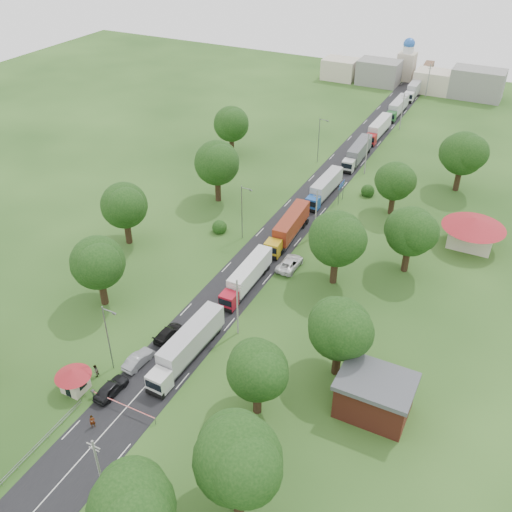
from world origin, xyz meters
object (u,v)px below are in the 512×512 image
Objects in this scene: boom_barrier at (114,401)px; truck_0 at (187,345)px; info_sign at (342,188)px; guard_booth at (73,377)px; pedestrian_near at (92,422)px; car_lane_mid at (138,360)px; car_lane_front at (111,388)px.

boom_barrier is 0.62× the size of truck_0.
info_sign and truck_0 have the same top height.
guard_booth reaches higher than pedestrian_near.
car_lane_mid is at bearing -98.79° from info_sign.
boom_barrier is at bearing 107.52° from car_lane_mid.
boom_barrier is 2.25× the size of info_sign.
boom_barrier is 3.51m from pedestrian_near.
guard_booth is 1.07× the size of info_sign.
info_sign is 0.28× the size of truck_0.
truck_0 is 10.70m from car_lane_front.
info_sign is at bearing 42.67° from pedestrian_near.
truck_0 reaches higher than guard_booth.
pedestrian_near is at bearing 101.95° from car_lane_mid.
info_sign is 63.90m from pedestrian_near.
pedestrian_near is at bearing -93.85° from boom_barrier.
car_lane_mid is (-8.20, -53.00, -2.21)m from info_sign.
truck_0 is at bearing -138.43° from car_lane_mid.
guard_booth is 8.28m from car_lane_mid.
pedestrian_near is (5.61, -3.50, -1.28)m from guard_booth.
info_sign is at bearing 83.76° from boom_barrier.
car_lane_mid is (4.20, 7.00, -1.38)m from guard_booth.
truck_0 reaches higher than boom_barrier.
truck_0 is (3.40, 10.84, 1.28)m from boom_barrier.
pedestrian_near is (-3.64, -14.34, -1.29)m from truck_0.
truck_0 is at bearing 49.54° from guard_booth.
truck_0 reaches higher than car_lane_mid.
truck_0 is at bearing -93.67° from info_sign.
truck_0 is at bearing -116.48° from car_lane_front.
truck_0 is at bearing 34.53° from pedestrian_near.
info_sign is 0.84× the size of car_lane_front.
car_lane_front is (-5.05, -9.34, -1.34)m from truck_0.
boom_barrier is 1.88× the size of car_lane_front.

